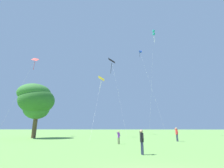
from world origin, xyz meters
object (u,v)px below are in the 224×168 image
Objects in this scene: person_child_small at (119,136)px; kite_teal_box at (154,33)px; kite_blue_delta at (140,51)px; tree_left_oak at (36,100)px; person_in_red_shirt at (177,133)px; kite_red_high at (34,63)px; kite_yellow_diamond at (101,81)px; person_near_tree at (142,139)px; kite_black_large at (112,64)px.

kite_teal_box is at bearing 65.10° from person_child_small.
kite_blue_delta is at bearing 76.90° from person_child_small.
person_child_small is at bearing -32.09° from tree_left_oak.
kite_blue_delta is at bearing 42.02° from tree_left_oak.
kite_teal_box is at bearing 83.17° from person_in_red_shirt.
person_in_red_shirt is 1.27× the size of person_child_small.
kite_teal_box reaches higher than tree_left_oak.
kite_red_high reaches higher than person_in_red_shirt.
kite_teal_box is 22.78m from kite_yellow_diamond.
kite_yellow_diamond is (-10.81, -16.47, -15.04)m from kite_blue_delta.
tree_left_oak is at bearing -162.04° from kite_yellow_diamond.
kite_teal_box is 17.51× the size of person_near_tree.
kite_red_high is 11.25× the size of person_near_tree.
kite_teal_box is 1.56× the size of kite_red_high.
person_child_small is (3.83, -13.50, -10.50)m from kite_yellow_diamond.
kite_blue_delta is 45.48m from person_near_tree.
kite_black_large is 26.03m from tree_left_oak.
person_child_small is (2.25, -27.07, -20.08)m from kite_black_large.
kite_blue_delta reaches higher than person_near_tree.
kite_blue_delta is 1.17× the size of kite_black_large.
person_near_tree reaches higher than person_child_small.
person_in_red_shirt is 13.05m from person_near_tree.
kite_teal_box reaches higher than kite_red_high.
kite_yellow_diamond is 0.55× the size of kite_black_large.
kite_teal_box is at bearing 29.96° from kite_yellow_diamond.
kite_black_large reaches higher than person_in_red_shirt.
kite_teal_box is 20.14× the size of person_child_small.
kite_black_large is at bearing 83.33° from kite_yellow_diamond.
kite_teal_box is 34.96m from tree_left_oak.
person_near_tree is 7.57m from person_child_small.
kite_teal_box reaches higher than person_child_small.
tree_left_oak is (-15.50, 9.72, 5.90)m from person_child_small.
kite_black_large is 16.17× the size of person_child_small.
kite_yellow_diamond is at bearing -96.67° from kite_black_large.
tree_left_oak is (-25.45, -11.73, -20.90)m from kite_teal_box.
kite_blue_delta reaches higher than person_in_red_shirt.
kite_red_high reaches higher than person_near_tree.
kite_blue_delta is (-2.98, 8.53, -1.26)m from kite_teal_box.
kite_teal_box is at bearing -70.75° from kite_blue_delta.
kite_teal_box reaches higher than person_in_red_shirt.
kite_red_high is at bearing -152.49° from kite_blue_delta.
kite_yellow_diamond is 8.95× the size of person_child_small.
kite_black_large is at bearing -162.52° from kite_blue_delta.
kite_red_high is 30.36m from person_child_small.
person_child_small is (20.42, -15.70, -16.06)m from kite_red_high.
kite_yellow_diamond reaches higher than tree_left_oak.
kite_blue_delta is at bearing 91.99° from person_in_red_shirt.
kite_blue_delta is at bearing 17.48° from kite_black_large.
kite_blue_delta is 2.12× the size of kite_yellow_diamond.
kite_black_large reaches higher than person_child_small.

